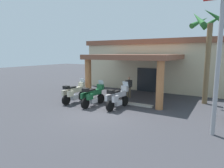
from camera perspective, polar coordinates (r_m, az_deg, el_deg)
ground_plane at (r=11.23m, az=-3.62°, el=-8.64°), size 80.00×80.00×0.00m
motel_building at (r=19.90m, az=12.64°, el=5.76°), size 13.25×10.95×4.63m
motorcycle_cream at (r=13.75m, az=-11.01°, el=-2.52°), size 0.73×2.21×1.61m
motorcycle_green at (r=12.68m, az=-5.57°, el=-3.36°), size 0.73×2.21×1.61m
motorcycle_silver at (r=12.06m, az=1.64°, el=-3.96°), size 0.79×2.21×1.61m
pedestrian at (r=15.04m, az=4.91°, el=-0.54°), size 0.45×0.34×1.60m
palm_tree_near_portico at (r=14.50m, az=26.51°, el=12.49°), size 2.42×2.47×6.19m
roadside_sign at (r=8.93m, az=29.24°, el=14.28°), size 1.40×0.18×6.54m
curb_strip at (r=14.08m, az=-1.86°, el=-4.74°), size 6.96×0.36×0.12m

